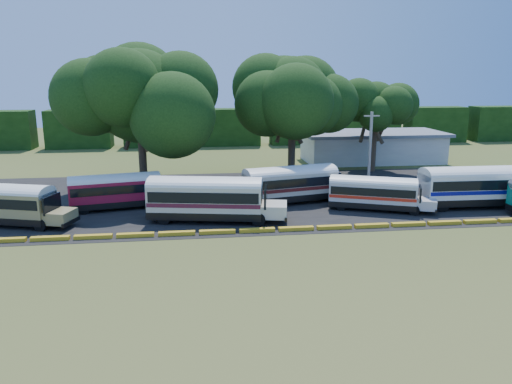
{
  "coord_description": "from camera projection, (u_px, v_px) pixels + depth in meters",
  "views": [
    {
      "loc": [
        -6.16,
        -34.64,
        11.73
      ],
      "look_at": [
        -0.94,
        6.0,
        1.93
      ],
      "focal_mm": 35.0,
      "sensor_mm": 36.0,
      "label": 1
    }
  ],
  "objects": [
    {
      "name": "tree_east",
      "position": [
        375.0,
        105.0,
        59.33
      ],
      "size": [
        7.34,
        7.34,
        10.78
      ],
      "color": "#3C301E",
      "rests_on": "ground"
    },
    {
      "name": "tree_center",
      "position": [
        293.0,
        93.0,
        53.83
      ],
      "size": [
        10.51,
        10.51,
        13.51
      ],
      "color": "#3C301E",
      "rests_on": "ground"
    },
    {
      "name": "bus_beige",
      "position": [
        4.0,
        202.0,
        39.08
      ],
      "size": [
        10.31,
        5.35,
        3.3
      ],
      "rotation": [
        0.0,
        0.0,
        -0.3
      ],
      "color": "black",
      "rests_on": "ground"
    },
    {
      "name": "bus_white_red",
      "position": [
        375.0,
        191.0,
        43.39
      ],
      "size": [
        9.22,
        5.42,
        2.97
      ],
      "rotation": [
        0.0,
        0.0,
        -0.38
      ],
      "color": "black",
      "rests_on": "ground"
    },
    {
      "name": "bus_white_blue",
      "position": [
        475.0,
        184.0,
        44.28
      ],
      "size": [
        11.28,
        2.98,
        3.69
      ],
      "rotation": [
        0.0,
        0.0,
        -0.01
      ],
      "color": "black",
      "rests_on": "ground"
    },
    {
      "name": "curb",
      "position": [
        277.0,
        230.0,
        37.83
      ],
      "size": [
        53.7,
        0.45,
        0.3
      ],
      "color": "gold",
      "rests_on": "ground"
    },
    {
      "name": "asphalt_strip",
      "position": [
        268.0,
        196.0,
        48.6
      ],
      "size": [
        64.0,
        24.0,
        0.02
      ],
      "primitive_type": "cube",
      "color": "black",
      "rests_on": "ground"
    },
    {
      "name": "treeline_backdrop",
      "position": [
        229.0,
        127.0,
        82.51
      ],
      "size": [
        130.0,
        4.0,
        6.0
      ],
      "color": "black",
      "rests_on": "ground"
    },
    {
      "name": "bus_cream_east",
      "position": [
        292.0,
        182.0,
        45.81
      ],
      "size": [
        10.81,
        4.88,
        3.45
      ],
      "rotation": [
        0.0,
        0.0,
        0.23
      ],
      "color": "black",
      "rests_on": "ground"
    },
    {
      "name": "ground",
      "position": [
        279.0,
        236.0,
        36.9
      ],
      "size": [
        160.0,
        160.0,
        0.0
      ],
      "primitive_type": "plane",
      "color": "#364E1A",
      "rests_on": "ground"
    },
    {
      "name": "utility_pole",
      "position": [
        370.0,
        151.0,
        49.86
      ],
      "size": [
        1.6,
        0.3,
        8.01
      ],
      "color": "gray",
      "rests_on": "ground"
    },
    {
      "name": "tree_west",
      "position": [
        139.0,
        96.0,
        48.97
      ],
      "size": [
        12.5,
        12.5,
        14.09
      ],
      "color": "#3C301E",
      "rests_on": "ground"
    },
    {
      "name": "bus_red",
      "position": [
        118.0,
        189.0,
        43.84
      ],
      "size": [
        9.82,
        4.25,
        3.14
      ],
      "rotation": [
        0.0,
        0.0,
        0.21
      ],
      "color": "black",
      "rests_on": "ground"
    },
    {
      "name": "terminal_building",
      "position": [
        372.0,
        146.0,
        67.6
      ],
      "size": [
        19.0,
        9.0,
        4.0
      ],
      "color": "silver",
      "rests_on": "ground"
    },
    {
      "name": "bus_cream_west",
      "position": [
        209.0,
        196.0,
        40.02
      ],
      "size": [
        11.47,
        4.81,
        3.67
      ],
      "rotation": [
        0.0,
        0.0,
        -0.19
      ],
      "color": "black",
      "rests_on": "ground"
    }
  ]
}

